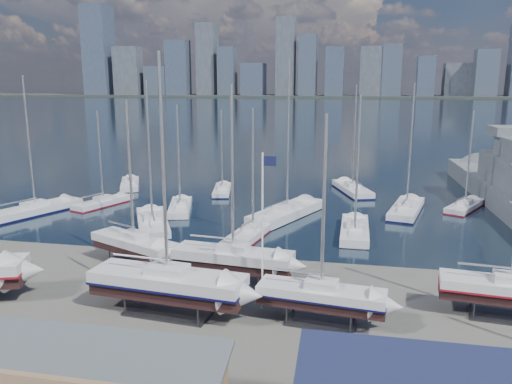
# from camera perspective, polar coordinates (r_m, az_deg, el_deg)

# --- Properties ---
(ground) EXTENTS (1400.00, 1400.00, 0.00)m
(ground) POSITION_cam_1_polar(r_m,az_deg,el_deg) (36.60, -7.67, -12.33)
(ground) COLOR #605E59
(ground) RESTS_ON ground
(water) EXTENTS (1400.00, 600.00, 0.40)m
(water) POSITION_cam_1_polar(r_m,az_deg,el_deg) (341.93, 9.51, 9.51)
(water) COLOR #172935
(water) RESTS_ON ground
(far_shore) EXTENTS (1400.00, 80.00, 2.20)m
(far_shore) POSITION_cam_1_polar(r_m,az_deg,el_deg) (601.67, 10.37, 10.70)
(far_shore) COLOR #2D332D
(far_shore) RESTS_ON ground
(skyline) EXTENTS (639.14, 43.80, 107.69)m
(skyline) POSITION_cam_1_polar(r_m,az_deg,el_deg) (595.95, 9.73, 14.37)
(skyline) COLOR #475166
(skyline) RESTS_ON far_shore
(sailboat_cradle_2) EXTENTS (8.65, 5.72, 13.95)m
(sailboat_cradle_2) POSITION_cam_1_polar(r_m,az_deg,el_deg) (43.40, -13.77, -5.80)
(sailboat_cradle_2) COLOR #2D2D33
(sailboat_cradle_2) RESTS_ON ground
(sailboat_cradle_3) EXTENTS (10.89, 4.02, 17.12)m
(sailboat_cradle_3) POSITION_cam_1_polar(r_m,az_deg,el_deg) (34.31, -10.04, -10.26)
(sailboat_cradle_3) COLOR #2D2D33
(sailboat_cradle_3) RESTS_ON ground
(sailboat_cradle_4) EXTENTS (9.46, 3.46, 15.17)m
(sailboat_cradle_4) POSITION_cam_1_polar(r_m,az_deg,el_deg) (38.74, -2.63, -7.56)
(sailboat_cradle_4) COLOR #2D2D33
(sailboat_cradle_4) RESTS_ON ground
(sailboat_cradle_5) EXTENTS (8.41, 3.25, 13.45)m
(sailboat_cradle_5) POSITION_cam_1_polar(r_m,az_deg,el_deg) (32.73, 7.46, -11.67)
(sailboat_cradle_5) COLOR #2D2D33
(sailboat_cradle_5) RESTS_ON ground
(sailboat_cradle_6) EXTENTS (9.08, 3.49, 14.43)m
(sailboat_cradle_6) POSITION_cam_1_polar(r_m,az_deg,el_deg) (37.06, 27.09, -9.97)
(sailboat_cradle_6) COLOR #2D2D33
(sailboat_cradle_6) RESTS_ON ground
(sailboat_moored_0) EXTENTS (7.17, 11.64, 16.86)m
(sailboat_moored_0) POSITION_cam_1_polar(r_m,az_deg,el_deg) (64.87, -23.88, -2.05)
(sailboat_moored_0) COLOR black
(sailboat_moored_0) RESTS_ON water
(sailboat_moored_1) EXTENTS (5.12, 8.68, 12.54)m
(sailboat_moored_1) POSITION_cam_1_polar(r_m,az_deg,el_deg) (66.26, -17.06, -1.25)
(sailboat_moored_1) COLOR black
(sailboat_moored_1) RESTS_ON water
(sailboat_moored_2) EXTENTS (5.87, 9.22, 13.53)m
(sailboat_moored_2) POSITION_cam_1_polar(r_m,az_deg,el_deg) (77.19, -14.20, 0.79)
(sailboat_moored_2) COLOR black
(sailboat_moored_2) RESTS_ON water
(sailboat_moored_3) EXTENTS (7.54, 11.14, 16.30)m
(sailboat_moored_3) POSITION_cam_1_polar(r_m,az_deg,el_deg) (55.00, -11.74, -3.68)
(sailboat_moored_3) COLOR black
(sailboat_moored_3) RESTS_ON water
(sailboat_moored_4) EXTENTS (4.84, 9.22, 13.41)m
(sailboat_moored_4) POSITION_cam_1_polar(r_m,az_deg,el_deg) (61.45, -8.65, -1.86)
(sailboat_moored_4) COLOR black
(sailboat_moored_4) RESTS_ON water
(sailboat_moored_5) EXTENTS (3.82, 8.49, 12.26)m
(sailboat_moored_5) POSITION_cam_1_polar(r_m,az_deg,el_deg) (70.86, -3.86, 0.12)
(sailboat_moored_5) COLOR black
(sailboat_moored_5) RESTS_ON water
(sailboat_moored_6) EXTENTS (4.05, 9.31, 13.47)m
(sailboat_moored_6) POSITION_cam_1_polar(r_m,az_deg,el_deg) (51.10, -0.35, -4.65)
(sailboat_moored_6) COLOR black
(sailboat_moored_6) RESTS_ON water
(sailboat_moored_7) EXTENTS (8.03, 12.70, 18.63)m
(sailboat_moored_7) POSITION_cam_1_polar(r_m,az_deg,el_deg) (58.10, 3.57, -2.56)
(sailboat_moored_7) COLOR black
(sailboat_moored_7) RESTS_ON water
(sailboat_moored_8) EXTENTS (6.23, 10.92, 15.75)m
(sailboat_moored_8) POSITION_cam_1_polar(r_m,az_deg,el_deg) (72.38, 10.92, 0.18)
(sailboat_moored_8) COLOR black
(sailboat_moored_8) RESTS_ON water
(sailboat_moored_9) EXTENTS (2.78, 9.85, 14.86)m
(sailboat_moored_9) POSITION_cam_1_polar(r_m,az_deg,el_deg) (52.31, 11.21, -4.47)
(sailboat_moored_9) COLOR black
(sailboat_moored_9) RESTS_ON water
(sailboat_moored_10) EXTENTS (5.38, 11.10, 16.00)m
(sailboat_moored_10) POSITION_cam_1_polar(r_m,az_deg,el_deg) (62.39, 16.80, -2.06)
(sailboat_moored_10) COLOR black
(sailboat_moored_10) RESTS_ON water
(sailboat_moored_11) EXTENTS (6.12, 8.57, 12.66)m
(sailboat_moored_11) POSITION_cam_1_polar(r_m,az_deg,el_deg) (66.62, 22.76, -1.60)
(sailboat_moored_11) COLOR black
(sailboat_moored_11) RESTS_ON water
(car_c) EXTENTS (2.62, 5.26, 1.43)m
(car_c) POSITION_cam_1_polar(r_m,az_deg,el_deg) (28.35, -14.65, -18.80)
(car_c) COLOR gray
(car_c) RESTS_ON ground
(flagpole) EXTENTS (0.96, 0.12, 10.83)m
(flagpole) POSITION_cam_1_polar(r_m,az_deg,el_deg) (33.13, 0.86, -3.48)
(flagpole) COLOR white
(flagpole) RESTS_ON ground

